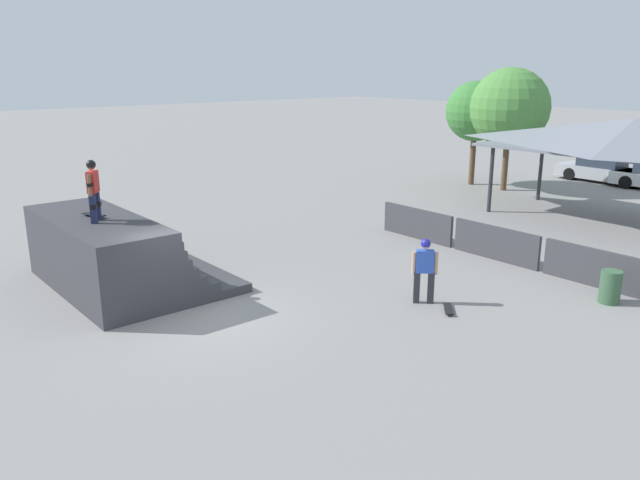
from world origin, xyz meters
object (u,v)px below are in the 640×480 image
at_px(skateboard_on_ground, 449,309).
at_px(tree_beside_pavilion, 476,112).
at_px(bystander_walking, 425,266).
at_px(parked_car_silver, 603,170).
at_px(skateboard_on_deck, 94,215).
at_px(skater_on_deck, 93,187).
at_px(trash_bin, 610,287).
at_px(tree_far_back, 510,108).

height_order(skateboard_on_ground, tree_beside_pavilion, tree_beside_pavilion).
relative_size(bystander_walking, parked_car_silver, 0.37).
height_order(skateboard_on_deck, skateboard_on_ground, skateboard_on_deck).
bearing_deg(parked_car_silver, skateboard_on_deck, -90.88).
bearing_deg(skater_on_deck, skateboard_on_deck, -158.42).
bearing_deg(skater_on_deck, parked_car_silver, 125.79).
bearing_deg(parked_car_silver, bystander_walking, -73.81).
bearing_deg(parked_car_silver, tree_beside_pavilion, -123.16).
bearing_deg(skater_on_deck, trash_bin, 84.04).
distance_m(tree_far_back, trash_bin, 15.44).
distance_m(skater_on_deck, tree_far_back, 20.53).
xyz_separation_m(tree_beside_pavilion, parked_car_silver, (3.93, 5.80, -3.04)).
bearing_deg(tree_beside_pavilion, trash_bin, -40.92).
bearing_deg(parked_car_silver, skater_on_deck, -89.69).
height_order(bystander_walking, skateboard_on_ground, bystander_walking).
bearing_deg(tree_beside_pavilion, bystander_walking, -56.84).
height_order(tree_far_back, trash_bin, tree_far_back).
relative_size(skateboard_on_deck, trash_bin, 0.96).
height_order(skater_on_deck, skateboard_on_ground, skater_on_deck).
relative_size(tree_beside_pavilion, parked_car_silver, 1.12).
bearing_deg(trash_bin, tree_far_back, 134.32).
relative_size(skater_on_deck, skateboard_on_deck, 1.94).
bearing_deg(tree_far_back, tree_beside_pavilion, 178.74).
xyz_separation_m(skater_on_deck, bystander_walking, (5.81, 6.03, -1.90)).
bearing_deg(parked_car_silver, trash_bin, -61.83).
relative_size(skater_on_deck, bystander_walking, 0.94).
xyz_separation_m(tree_far_back, parked_car_silver, (1.98, 5.84, -3.31)).
xyz_separation_m(skateboard_on_deck, tree_far_back, (-1.14, 20.29, 1.88)).
relative_size(skateboard_on_ground, tree_beside_pavilion, 0.14).
bearing_deg(trash_bin, tree_beside_pavilion, 139.08).
bearing_deg(skateboard_on_deck, bystander_walking, 26.28).
relative_size(skateboard_on_ground, trash_bin, 0.85).
bearing_deg(skateboard_on_deck, skater_on_deck, -31.41).
distance_m(skateboard_on_ground, trash_bin, 4.26).
distance_m(skateboard_on_deck, tree_far_back, 20.41).
xyz_separation_m(skateboard_on_ground, tree_beside_pavilion, (-10.23, 14.41, 3.59)).
bearing_deg(parked_car_silver, tree_far_back, -107.74).
bearing_deg(trash_bin, parked_car_silver, 117.20).
relative_size(skater_on_deck, trash_bin, 1.87).
bearing_deg(skateboard_on_ground, tree_far_back, 166.04).
bearing_deg(skateboard_on_deck, tree_beside_pavilion, 82.08).
relative_size(tree_far_back, parked_car_silver, 1.26).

